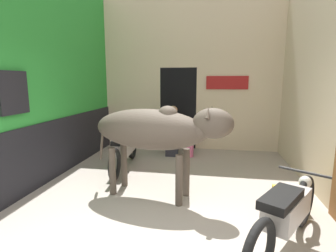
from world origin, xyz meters
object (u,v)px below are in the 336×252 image
at_px(cow, 156,130).
at_px(motorcycle_near, 286,213).
at_px(shopkeeper_seated, 173,129).
at_px(plastic_stool, 189,146).
at_px(crate, 290,198).
at_px(motorcycle_far, 124,149).

relative_size(cow, motorcycle_near, 1.29).
bearing_deg(cow, shopkeeper_seated, 92.79).
relative_size(shopkeeper_seated, plastic_stool, 2.62).
bearing_deg(crate, shopkeeper_seated, 131.11).
relative_size(motorcycle_near, motorcycle_far, 0.88).
bearing_deg(plastic_stool, motorcycle_near, -68.18).
xyz_separation_m(motorcycle_far, crate, (2.94, -1.24, -0.28)).
distance_m(motorcycle_near, shopkeeper_seated, 3.91).
xyz_separation_m(motorcycle_near, shopkeeper_seated, (-1.77, 3.48, 0.21)).
relative_size(cow, plastic_stool, 4.88).
distance_m(cow, crate, 2.20).
bearing_deg(plastic_stool, cow, -97.12).
xyz_separation_m(cow, shopkeeper_seated, (-0.11, 2.36, -0.43)).
distance_m(motorcycle_near, crate, 1.15).
bearing_deg(shopkeeper_seated, cow, -87.21).
distance_m(shopkeeper_seated, crate, 3.25).
bearing_deg(motorcycle_near, plastic_stool, 111.82).
distance_m(motorcycle_near, plastic_stool, 3.69).
bearing_deg(shopkeeper_seated, plastic_stool, -7.41).
xyz_separation_m(motorcycle_near, crate, (0.33, 1.06, -0.30)).
distance_m(motorcycle_far, crate, 3.20).
height_order(cow, crate, cow).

